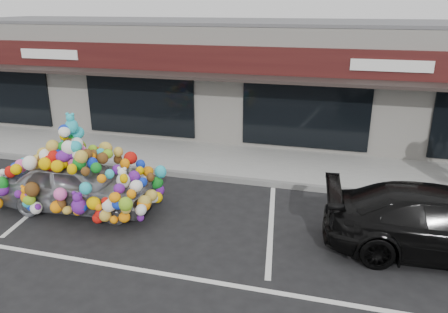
# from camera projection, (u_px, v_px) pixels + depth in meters

# --- Properties ---
(ground) EXTENTS (90.00, 90.00, 0.00)m
(ground) POSITION_uv_depth(u_px,v_px,m) (158.00, 214.00, 10.79)
(ground) COLOR black
(ground) RESTS_ON ground
(shop_building) EXTENTS (24.00, 7.20, 4.31)m
(shop_building) POSITION_uv_depth(u_px,v_px,m) (239.00, 75.00, 17.75)
(shop_building) COLOR white
(shop_building) RESTS_ON ground
(sidewalk) EXTENTS (26.00, 3.00, 0.15)m
(sidewalk) POSITION_uv_depth(u_px,v_px,m) (206.00, 159.00, 14.40)
(sidewalk) COLOR gray
(sidewalk) RESTS_ON ground
(kerb) EXTENTS (26.00, 0.18, 0.16)m
(kerb) POSITION_uv_depth(u_px,v_px,m) (191.00, 175.00, 13.03)
(kerb) COLOR slate
(kerb) RESTS_ON ground
(parking_stripe_left) EXTENTS (0.73, 4.37, 0.01)m
(parking_stripe_left) POSITION_uv_depth(u_px,v_px,m) (51.00, 197.00, 11.77)
(parking_stripe_left) COLOR silver
(parking_stripe_left) RESTS_ON ground
(parking_stripe_mid) EXTENTS (0.73, 4.37, 0.01)m
(parking_stripe_mid) POSITION_uv_depth(u_px,v_px,m) (271.00, 225.00, 10.26)
(parking_stripe_mid) COLOR silver
(parking_stripe_mid) RESTS_ON ground
(lane_line) EXTENTS (14.00, 0.12, 0.01)m
(lane_line) POSITION_uv_depth(u_px,v_px,m) (207.00, 281.00, 8.19)
(lane_line) COLOR silver
(lane_line) RESTS_ON ground
(toy_car) EXTENTS (2.79, 4.21, 2.38)m
(toy_car) POSITION_uv_depth(u_px,v_px,m) (78.00, 179.00, 10.86)
(toy_car) COLOR #B5BAC1
(toy_car) RESTS_ON ground
(black_sedan) EXTENTS (2.30, 4.92, 1.39)m
(black_sedan) POSITION_uv_depth(u_px,v_px,m) (444.00, 223.00, 8.89)
(black_sedan) COLOR black
(black_sedan) RESTS_ON ground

